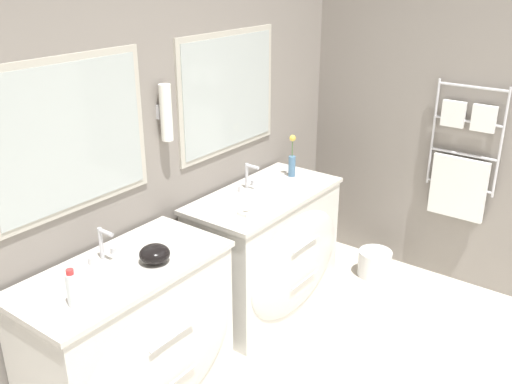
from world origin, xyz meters
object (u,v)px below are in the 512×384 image
(vanity_right, at_px, (268,251))
(waste_bin, at_px, (375,263))
(flower_vase, at_px, (292,161))
(amenity_bowl, at_px, (155,254))
(toiletry_bottle, at_px, (72,289))
(vanity_left, at_px, (134,340))

(vanity_right, height_order, waste_bin, vanity_right)
(flower_vase, bearing_deg, amenity_bowl, -174.93)
(toiletry_bottle, bearing_deg, vanity_left, 8.94)
(vanity_left, distance_m, vanity_right, 1.21)
(waste_bin, bearing_deg, amenity_bowl, 169.49)
(flower_vase, bearing_deg, vanity_left, -177.52)
(vanity_right, distance_m, toiletry_bottle, 1.64)
(vanity_left, height_order, waste_bin, vanity_left)
(amenity_bowl, bearing_deg, vanity_left, 156.24)
(amenity_bowl, distance_m, flower_vase, 1.45)
(toiletry_bottle, bearing_deg, waste_bin, -8.51)
(amenity_bowl, bearing_deg, waste_bin, -10.51)
(vanity_left, height_order, flower_vase, flower_vase)
(toiletry_bottle, xyz_separation_m, flower_vase, (1.93, 0.12, 0.03))
(amenity_bowl, height_order, flower_vase, flower_vase)
(vanity_left, bearing_deg, waste_bin, -11.44)
(vanity_right, xyz_separation_m, flower_vase, (0.37, 0.07, 0.54))
(vanity_left, xyz_separation_m, amenity_bowl, (0.14, -0.06, 0.47))
(vanity_right, height_order, amenity_bowl, amenity_bowl)
(toiletry_bottle, height_order, waste_bin, toiletry_bottle)
(toiletry_bottle, distance_m, amenity_bowl, 0.49)
(vanity_right, distance_m, flower_vase, 0.66)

